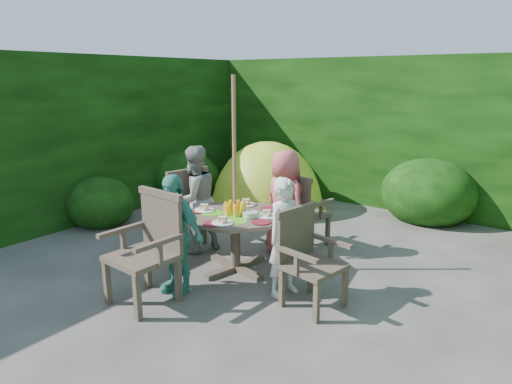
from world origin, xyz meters
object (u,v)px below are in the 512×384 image
Objects in this scene: garden_chair_left at (182,206)px; child_right at (286,237)px; parasol_pole at (235,177)px; garden_chair_back at (301,210)px; child_front at (174,234)px; garden_chair_right at (308,257)px; garden_chair_front at (149,247)px; child_left at (194,200)px; child_back at (285,203)px; dome_tent at (267,208)px; patio_table at (235,223)px.

child_right is at bearing 91.18° from garden_chair_left.
garden_chair_back is at bearing 78.03° from parasol_pole.
parasol_pole is 1.23m from garden_chair_left.
child_front is at bearing 138.20° from child_right.
garden_chair_right is 0.98× the size of garden_chair_back.
child_left reaches higher than garden_chair_front.
garden_chair_front is 1.36m from child_right.
child_back reaches higher than garden_chair_front.
dome_tent is at bearing -32.92° from child_back.
garden_chair_left is at bearing 88.44° from garden_chair_right.
garden_chair_left reaches higher than garden_chair_back.
child_right is 1.13m from child_front.
patio_table is at bearing 80.88° from garden_chair_front.
child_right is at bearing -11.67° from parasol_pole.
garden_chair_right reaches higher than patio_table.
dome_tent is at bearing 106.20° from child_front.
garden_chair_left is at bearing 168.43° from parasol_pole.
garden_chair_left is 0.44× the size of dome_tent.
garden_chair_right is at bearing 22.50° from child_front.
parasol_pole reaches higher than garden_chair_front.
child_left is at bearing 168.40° from patio_table.
child_front is (-0.17, -0.78, 0.05)m from patio_table.
garden_chair_front is 3.52m from dome_tent.
child_back is (1.23, 0.56, 0.12)m from garden_chair_left.
parasol_pole is 0.96× the size of dome_tent.
garden_chair_left is 0.32m from child_left.
garden_chair_left is (-1.07, 0.22, -0.03)m from patio_table.
garden_chair_right is 0.88× the size of garden_chair_front.
child_back reaches higher than dome_tent.
child_front is at bearing 54.91° from garden_chair_left.
parasol_pole is at bearing 85.80° from garden_chair_back.
child_left is (-0.79, 0.16, 0.11)m from patio_table.
child_back is (0.39, 1.85, 0.10)m from garden_chair_front.
child_back is 0.58× the size of dome_tent.
garden_chair_back reaches higher than garden_chair_right.
parasol_pole reaches higher than garden_chair_left.
parasol_pole reaches higher than garden_chair_right.
dome_tent is at bearing 108.95° from garden_chair_front.
garden_chair_right is at bearing -11.78° from parasol_pole.
parasol_pole is 0.90m from child_left.
patio_table is 0.63× the size of parasol_pole.
garden_chair_front is (-1.31, -0.84, 0.07)m from garden_chair_right.
parasol_pole is 0.94m from child_right.
parasol_pole is 1.21m from garden_chair_front.
garden_chair_front is at bearing 93.68° from child_back.
child_left is (-1.57, 0.32, 0.07)m from child_right.
garden_chair_back is 0.69× the size of child_left.
child_back is (-0.62, 0.95, 0.05)m from child_right.
garden_chair_right is at bearing -87.23° from child_right.
parasol_pole is 2.09× the size of garden_chair_front.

